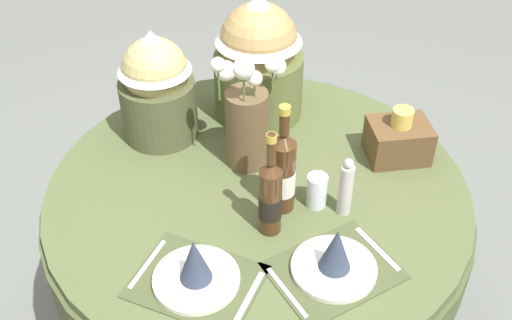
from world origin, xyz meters
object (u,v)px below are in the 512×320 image
object	(u,v)px
place_setting_left	(196,271)
tumbler_near_right	(317,191)
flower_vase	(247,118)
wine_bottle_centre	(270,197)
woven_basket_side_right	(398,139)
pepper_mill	(346,188)
gift_tub_back_centre	(259,53)
dining_table	(257,218)
wine_bottle_left	(283,172)
place_setting_right	(335,260)
gift_tub_back_left	(156,82)

from	to	relation	value
place_setting_left	tumbler_near_right	world-z (taller)	place_setting_left
place_setting_left	flower_vase	world-z (taller)	flower_vase
wine_bottle_centre	tumbler_near_right	world-z (taller)	wine_bottle_centre
place_setting_left	tumbler_near_right	distance (m)	0.47
place_setting_left	flower_vase	distance (m)	0.56
wine_bottle_centre	woven_basket_side_right	xyz separation A→B (m)	(0.48, 0.28, -0.06)
wine_bottle_centre	pepper_mill	bearing A→B (deg)	9.95
gift_tub_back_centre	dining_table	bearing A→B (deg)	-98.85
flower_vase	gift_tub_back_centre	size ratio (longest dim) A/B	0.89
dining_table	wine_bottle_left	bearing A→B (deg)	-60.44
place_setting_right	wine_bottle_left	world-z (taller)	wine_bottle_left
place_setting_left	place_setting_right	xyz separation A→B (m)	(0.38, -0.02, 0.00)
gift_tub_back_centre	woven_basket_side_right	bearing A→B (deg)	-37.66
dining_table	woven_basket_side_right	xyz separation A→B (m)	(0.49, 0.09, 0.22)
place_setting_left	gift_tub_back_centre	distance (m)	0.86
dining_table	wine_bottle_left	xyz separation A→B (m)	(0.06, -0.11, 0.29)
wine_bottle_centre	woven_basket_side_right	size ratio (longest dim) A/B	1.76
wine_bottle_left	gift_tub_back_left	xyz separation A→B (m)	(-0.36, 0.44, 0.07)
place_setting_left	pepper_mill	xyz separation A→B (m)	(0.47, 0.21, 0.05)
wine_bottle_centre	gift_tub_back_centre	size ratio (longest dim) A/B	0.75
dining_table	wine_bottle_left	size ratio (longest dim) A/B	3.72
place_setting_left	place_setting_right	bearing A→B (deg)	-2.40
dining_table	gift_tub_back_centre	xyz separation A→B (m)	(0.06, 0.42, 0.39)
place_setting_right	tumbler_near_right	world-z (taller)	place_setting_right
place_setting_left	wine_bottle_left	xyz separation A→B (m)	(0.28, 0.26, 0.09)
wine_bottle_left	place_setting_left	bearing A→B (deg)	-137.00
wine_bottle_left	pepper_mill	size ratio (longest dim) A/B	1.82
place_setting_right	pepper_mill	bearing A→B (deg)	69.38
wine_bottle_centre	tumbler_near_right	xyz separation A→B (m)	(0.16, 0.09, -0.07)
dining_table	wine_bottle_centre	world-z (taller)	wine_bottle_centre
dining_table	woven_basket_side_right	size ratio (longest dim) A/B	6.95
place_setting_right	tumbler_near_right	size ratio (longest dim) A/B	3.70
dining_table	pepper_mill	size ratio (longest dim) A/B	6.75
place_setting_right	wine_bottle_centre	world-z (taller)	wine_bottle_centre
place_setting_left	place_setting_right	size ratio (longest dim) A/B	1.03
gift_tub_back_left	woven_basket_side_right	bearing A→B (deg)	-17.41
place_setting_left	woven_basket_side_right	distance (m)	0.85
flower_vase	pepper_mill	size ratio (longest dim) A/B	2.05
flower_vase	tumbler_near_right	world-z (taller)	flower_vase
dining_table	gift_tub_back_left	bearing A→B (deg)	131.79
place_setting_right	wine_bottle_centre	bearing A→B (deg)	128.51
place_setting_right	dining_table	bearing A→B (deg)	112.24
flower_vase	pepper_mill	world-z (taller)	flower_vase
dining_table	flower_vase	xyz separation A→B (m)	(-0.01, 0.14, 0.32)
dining_table	place_setting_left	size ratio (longest dim) A/B	3.27
place_setting_left	flower_vase	size ratio (longest dim) A/B	1.01
dining_table	gift_tub_back_centre	distance (m)	0.58
wine_bottle_left	wine_bottle_centre	distance (m)	0.11
pepper_mill	place_setting_left	bearing A→B (deg)	-155.43
dining_table	gift_tub_back_left	world-z (taller)	gift_tub_back_left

